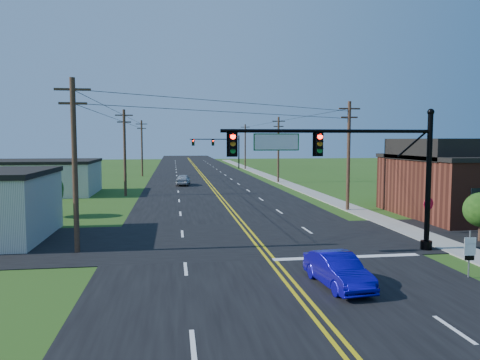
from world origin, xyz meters
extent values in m
plane|color=#2A4D16|center=(0.00, 0.00, 0.00)|extent=(260.00, 260.00, 0.00)
cube|color=black|center=(0.00, 50.00, 0.02)|extent=(16.00, 220.00, 0.04)
cube|color=black|center=(0.00, 12.00, 0.02)|extent=(70.00, 10.00, 0.04)
cube|color=gray|center=(10.50, 40.00, 0.04)|extent=(2.00, 160.00, 0.08)
cylinder|color=black|center=(8.80, 8.00, 3.60)|extent=(0.28, 0.28, 7.20)
cylinder|color=black|center=(8.80, 8.00, 0.25)|extent=(0.60, 0.60, 0.50)
sphere|color=black|center=(8.80, 8.00, 7.30)|extent=(0.36, 0.36, 0.36)
cylinder|color=black|center=(3.30, 8.00, 6.30)|extent=(11.00, 0.18, 0.18)
cube|color=#045611|center=(0.60, 8.00, 5.75)|extent=(2.30, 0.06, 0.85)
cylinder|color=black|center=(8.80, 80.00, 3.60)|extent=(0.28, 0.28, 7.20)
cylinder|color=black|center=(8.80, 80.00, 0.25)|extent=(0.60, 0.60, 0.50)
sphere|color=black|center=(8.80, 80.00, 7.30)|extent=(0.36, 0.36, 0.36)
cylinder|color=black|center=(3.80, 80.00, 6.00)|extent=(10.00, 0.18, 0.18)
cube|color=#045611|center=(0.60, 80.00, 5.45)|extent=(2.30, 0.06, 0.85)
cube|color=beige|center=(-19.00, 38.00, 1.70)|extent=(12.00, 9.00, 3.40)
cube|color=black|center=(-19.00, 38.00, 3.55)|extent=(12.20, 9.20, 0.30)
cylinder|color=#3C261B|center=(-9.50, 10.00, 4.50)|extent=(0.28, 0.28, 9.00)
cube|color=#3C261B|center=(-9.50, 10.00, 8.40)|extent=(1.80, 0.12, 0.12)
cube|color=#3C261B|center=(-9.50, 10.00, 7.70)|extent=(1.40, 0.12, 0.12)
cylinder|color=#3C261B|center=(-9.50, 35.00, 4.50)|extent=(0.28, 0.28, 9.00)
cube|color=#3C261B|center=(-9.50, 35.00, 8.40)|extent=(1.80, 0.12, 0.12)
cube|color=#3C261B|center=(-9.50, 35.00, 7.70)|extent=(1.40, 0.12, 0.12)
cylinder|color=#3C261B|center=(-9.50, 62.00, 4.50)|extent=(0.28, 0.28, 9.00)
cube|color=#3C261B|center=(-9.50, 62.00, 8.40)|extent=(1.80, 0.12, 0.12)
cube|color=#3C261B|center=(-9.50, 62.00, 7.70)|extent=(1.40, 0.12, 0.12)
cylinder|color=#3C261B|center=(9.80, 22.00, 4.50)|extent=(0.28, 0.28, 9.00)
cube|color=#3C261B|center=(9.80, 22.00, 8.40)|extent=(1.80, 0.12, 0.12)
cube|color=#3C261B|center=(9.80, 22.00, 7.70)|extent=(1.40, 0.12, 0.12)
cylinder|color=#3C261B|center=(9.80, 48.00, 4.50)|extent=(0.28, 0.28, 9.00)
cube|color=#3C261B|center=(9.80, 48.00, 8.40)|extent=(1.80, 0.12, 0.12)
cube|color=#3C261B|center=(9.80, 48.00, 7.70)|extent=(1.40, 0.12, 0.12)
cylinder|color=#3C261B|center=(9.80, 78.00, 4.50)|extent=(0.28, 0.28, 9.00)
cube|color=#3C261B|center=(9.80, 78.00, 8.40)|extent=(1.80, 0.12, 0.12)
cube|color=#3C261B|center=(9.80, 78.00, 7.70)|extent=(1.40, 0.12, 0.12)
cylinder|color=#3C261B|center=(16.00, 26.00, 0.92)|extent=(0.24, 0.24, 1.85)
sphere|color=#183E0F|center=(16.00, 26.00, 2.60)|extent=(3.00, 3.00, 3.00)
cylinder|color=#3C261B|center=(13.00, 9.50, 0.66)|extent=(0.24, 0.24, 1.32)
cylinder|color=#3C261B|center=(-14.00, 22.00, 0.77)|extent=(0.24, 0.24, 1.54)
sphere|color=#183E0F|center=(-14.00, 22.00, 2.17)|extent=(2.40, 2.40, 2.40)
imported|color=#0E0799|center=(1.93, 2.60, 0.66)|extent=(1.81, 4.13, 1.32)
imported|color=#B9B9BE|center=(-3.28, 45.47, 0.71)|extent=(2.09, 4.32, 1.42)
cylinder|color=slate|center=(7.85, 2.99, 1.02)|extent=(0.07, 0.07, 2.04)
cube|color=white|center=(7.85, 2.96, 1.62)|extent=(0.51, 0.06, 0.28)
cube|color=white|center=(7.85, 2.96, 1.25)|extent=(0.51, 0.06, 0.51)
cube|color=black|center=(7.85, 2.96, 0.88)|extent=(0.42, 0.05, 0.20)
cylinder|color=slate|center=(11.16, 12.00, 1.08)|extent=(0.09, 0.09, 2.16)
cylinder|color=red|center=(11.16, 11.97, 1.90)|extent=(0.80, 0.26, 0.82)
camera|label=1|loc=(-4.49, -14.85, 5.85)|focal=35.00mm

